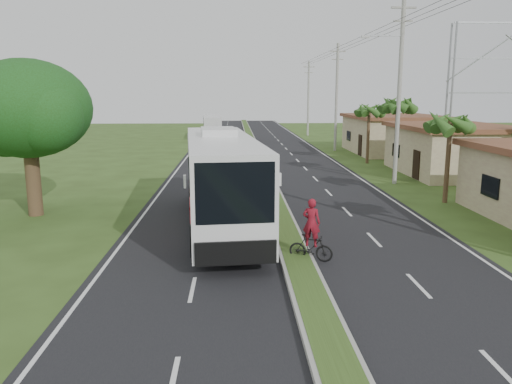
{
  "coord_description": "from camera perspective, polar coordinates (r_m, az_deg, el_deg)",
  "views": [
    {
      "loc": [
        -2.19,
        -14.41,
        5.85
      ],
      "look_at": [
        -1.28,
        6.27,
        1.8
      ],
      "focal_mm": 35.0,
      "sensor_mm": 36.0,
      "label": 1
    }
  ],
  "objects": [
    {
      "name": "utility_pole_b",
      "position": [
        34.12,
        16.02,
        11.34
      ],
      "size": [
        3.2,
        0.28,
        12.0
      ],
      "color": "gray",
      "rests_on": "ground"
    },
    {
      "name": "coach_bus_main",
      "position": [
        22.27,
        -4.04,
        2.08
      ],
      "size": [
        4.02,
        13.59,
        4.33
      ],
      "rotation": [
        0.0,
        0.0,
        0.09
      ],
      "color": "silver",
      "rests_on": "ground"
    },
    {
      "name": "billboard_lattice",
      "position": [
        50.57,
        26.6,
        11.04
      ],
      "size": [
        10.18,
        1.18,
        12.07
      ],
      "color": "gray",
      "rests_on": "ground"
    },
    {
      "name": "shop_far",
      "position": [
        53.09,
        15.36,
        6.45
      ],
      "size": [
        8.6,
        11.6,
        3.82
      ],
      "color": "tan",
      "rests_on": "ground"
    },
    {
      "name": "palm_verge_b",
      "position": [
        28.87,
        21.35,
        7.36
      ],
      "size": [
        2.4,
        2.4,
        5.05
      ],
      "color": "#473321",
      "rests_on": "ground"
    },
    {
      "name": "shop_mid",
      "position": [
        40.04,
        21.43,
        4.59
      ],
      "size": [
        7.6,
        10.6,
        3.67
      ],
      "color": "tan",
      "rests_on": "ground"
    },
    {
      "name": "palm_verge_c",
      "position": [
        35.17,
        15.92,
        9.47
      ],
      "size": [
        2.4,
        2.4,
        5.85
      ],
      "color": "#473321",
      "rests_on": "ground"
    },
    {
      "name": "utility_pole_d",
      "position": [
        73.19,
        6.0,
        10.68
      ],
      "size": [
        1.6,
        0.28,
        10.5
      ],
      "color": "gray",
      "rests_on": "ground"
    },
    {
      "name": "motorcyclist",
      "position": [
        17.86,
        6.32,
        -5.24
      ],
      "size": [
        1.64,
        1.01,
        2.28
      ],
      "rotation": [
        0.0,
        0.0,
        -0.38
      ],
      "color": "black",
      "rests_on": "ground"
    },
    {
      "name": "road_asphalt",
      "position": [
        34.97,
        1.12,
        1.46
      ],
      "size": [
        14.0,
        160.0,
        0.02
      ],
      "primitive_type": "cube",
      "color": "black",
      "rests_on": "ground"
    },
    {
      "name": "shade_tree",
      "position": [
        26.37,
        -24.88,
        8.28
      ],
      "size": [
        6.3,
        6.0,
        7.54
      ],
      "color": "#473321",
      "rests_on": "ground"
    },
    {
      "name": "lane_edge_right",
      "position": [
        36.01,
        11.82,
        1.49
      ],
      "size": [
        0.12,
        160.0,
        0.01
      ],
      "primitive_type": "cube",
      "color": "silver",
      "rests_on": "ground"
    },
    {
      "name": "utility_pole_c",
      "position": [
        53.48,
        9.19,
        10.75
      ],
      "size": [
        1.6,
        0.28,
        11.0
      ],
      "color": "gray",
      "rests_on": "ground"
    },
    {
      "name": "median_strip",
      "position": [
        34.95,
        1.12,
        1.61
      ],
      "size": [
        1.2,
        160.0,
        0.18
      ],
      "color": "gray",
      "rests_on": "ground"
    },
    {
      "name": "ground",
      "position": [
        15.7,
        5.79,
        -10.86
      ],
      "size": [
        180.0,
        180.0,
        0.0
      ],
      "primitive_type": "plane",
      "color": "#314619",
      "rests_on": "ground"
    },
    {
      "name": "lane_edge_left",
      "position": [
        35.19,
        -9.84,
        1.34
      ],
      "size": [
        0.12,
        160.0,
        0.01
      ],
      "primitive_type": "cube",
      "color": "silver",
      "rests_on": "ground"
    },
    {
      "name": "coach_bus_far",
      "position": [
        68.51,
        -5.07,
        7.56
      ],
      "size": [
        2.94,
        10.43,
        3.0
      ],
      "rotation": [
        0.0,
        0.0,
        0.07
      ],
      "color": "silver",
      "rests_on": "ground"
    },
    {
      "name": "palm_verge_d",
      "position": [
        43.95,
        12.81,
        9.11
      ],
      "size": [
        2.4,
        2.4,
        5.25
      ],
      "color": "#473321",
      "rests_on": "ground"
    }
  ]
}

